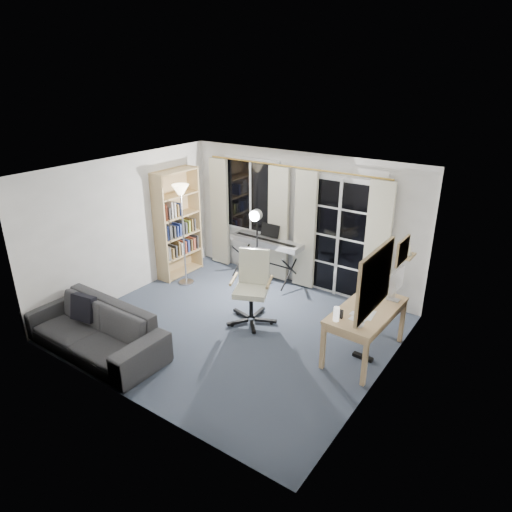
{
  "coord_description": "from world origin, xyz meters",
  "views": [
    {
      "loc": [
        3.71,
        -4.76,
        3.67
      ],
      "look_at": [
        0.17,
        0.35,
        1.12
      ],
      "focal_mm": 32.0,
      "sensor_mm": 36.0,
      "label": 1
    }
  ],
  "objects_px": {
    "bookshelf": "(176,226)",
    "torchiere_lamp": "(181,205)",
    "office_chair": "(253,280)",
    "mug": "(360,323)",
    "studio_light": "(256,225)",
    "desk": "(366,315)",
    "sofa": "(92,322)",
    "monitor": "(395,282)",
    "keyboard_piano": "(267,242)"
  },
  "relations": [
    {
      "from": "torchiere_lamp",
      "to": "mug",
      "type": "relative_size",
      "value": 15.91
    },
    {
      "from": "bookshelf",
      "to": "mug",
      "type": "xyz_separation_m",
      "value": [
        4.11,
        -1.05,
        -0.19
      ]
    },
    {
      "from": "torchiere_lamp",
      "to": "mug",
      "type": "xyz_separation_m",
      "value": [
        3.68,
        -0.79,
        -0.72
      ]
    },
    {
      "from": "torchiere_lamp",
      "to": "sofa",
      "type": "bearing_deg",
      "value": -79.75
    },
    {
      "from": "bookshelf",
      "to": "sofa",
      "type": "distance_m",
      "value": 2.77
    },
    {
      "from": "keyboard_piano",
      "to": "mug",
      "type": "height_order",
      "value": "keyboard_piano"
    },
    {
      "from": "studio_light",
      "to": "monitor",
      "type": "xyz_separation_m",
      "value": [
        2.59,
        -0.41,
        -0.23
      ]
    },
    {
      "from": "studio_light",
      "to": "office_chair",
      "type": "bearing_deg",
      "value": -66.62
    },
    {
      "from": "studio_light",
      "to": "desk",
      "type": "height_order",
      "value": "studio_light"
    },
    {
      "from": "bookshelf",
      "to": "torchiere_lamp",
      "type": "relative_size",
      "value": 1.09
    },
    {
      "from": "desk",
      "to": "monitor",
      "type": "bearing_deg",
      "value": 69.04
    },
    {
      "from": "sofa",
      "to": "office_chair",
      "type": "bearing_deg",
      "value": 56.91
    },
    {
      "from": "studio_light",
      "to": "desk",
      "type": "distance_m",
      "value": 2.61
    },
    {
      "from": "keyboard_piano",
      "to": "desk",
      "type": "distance_m",
      "value": 2.7
    },
    {
      "from": "office_chair",
      "to": "sofa",
      "type": "distance_m",
      "value": 2.4
    },
    {
      "from": "torchiere_lamp",
      "to": "monitor",
      "type": "distance_m",
      "value": 3.81
    },
    {
      "from": "bookshelf",
      "to": "sofa",
      "type": "xyz_separation_m",
      "value": [
        0.85,
        -2.58,
        -0.52
      ]
    },
    {
      "from": "desk",
      "to": "sofa",
      "type": "xyz_separation_m",
      "value": [
        -3.15,
        -2.04,
        -0.19
      ]
    },
    {
      "from": "office_chair",
      "to": "mug",
      "type": "xyz_separation_m",
      "value": [
        1.93,
        -0.45,
        0.1
      ]
    },
    {
      "from": "office_chair",
      "to": "desk",
      "type": "xyz_separation_m",
      "value": [
        1.83,
        0.05,
        -0.05
      ]
    },
    {
      "from": "studio_light",
      "to": "mug",
      "type": "height_order",
      "value": "studio_light"
    },
    {
      "from": "desk",
      "to": "monitor",
      "type": "relative_size",
      "value": 2.64
    },
    {
      "from": "torchiere_lamp",
      "to": "monitor",
      "type": "relative_size",
      "value": 3.62
    },
    {
      "from": "keyboard_piano",
      "to": "sofa",
      "type": "xyz_separation_m",
      "value": [
        -0.75,
        -3.25,
        -0.33
      ]
    },
    {
      "from": "desk",
      "to": "studio_light",
      "type": "bearing_deg",
      "value": 162.88
    },
    {
      "from": "mug",
      "to": "sofa",
      "type": "height_order",
      "value": "sofa"
    },
    {
      "from": "torchiere_lamp",
      "to": "monitor",
      "type": "height_order",
      "value": "torchiere_lamp"
    },
    {
      "from": "torchiere_lamp",
      "to": "monitor",
      "type": "xyz_separation_m",
      "value": [
        3.77,
        0.16,
        -0.51
      ]
    },
    {
      "from": "studio_light",
      "to": "sofa",
      "type": "relative_size",
      "value": 0.67
    },
    {
      "from": "torchiere_lamp",
      "to": "keyboard_piano",
      "type": "distance_m",
      "value": 1.65
    },
    {
      "from": "office_chair",
      "to": "bookshelf",
      "type": "bearing_deg",
      "value": 141.32
    },
    {
      "from": "desk",
      "to": "monitor",
      "type": "distance_m",
      "value": 0.61
    },
    {
      "from": "desk",
      "to": "sofa",
      "type": "height_order",
      "value": "sofa"
    },
    {
      "from": "desk",
      "to": "monitor",
      "type": "height_order",
      "value": "monitor"
    },
    {
      "from": "office_chair",
      "to": "sofa",
      "type": "bearing_deg",
      "value": -147.05
    },
    {
      "from": "office_chair",
      "to": "monitor",
      "type": "height_order",
      "value": "monitor"
    },
    {
      "from": "bookshelf",
      "to": "mug",
      "type": "relative_size",
      "value": 17.37
    },
    {
      "from": "torchiere_lamp",
      "to": "mug",
      "type": "distance_m",
      "value": 3.83
    },
    {
      "from": "monitor",
      "to": "office_chair",
      "type": "bearing_deg",
      "value": -163.57
    },
    {
      "from": "torchiere_lamp",
      "to": "desk",
      "type": "height_order",
      "value": "torchiere_lamp"
    },
    {
      "from": "desk",
      "to": "mug",
      "type": "bearing_deg",
      "value": -76.05
    },
    {
      "from": "bookshelf",
      "to": "office_chair",
      "type": "relative_size",
      "value": 1.78
    },
    {
      "from": "office_chair",
      "to": "sofa",
      "type": "xyz_separation_m",
      "value": [
        -1.33,
        -1.99,
        -0.23
      ]
    },
    {
      "from": "bookshelf",
      "to": "office_chair",
      "type": "bearing_deg",
      "value": -14.62
    },
    {
      "from": "studio_light",
      "to": "sofa",
      "type": "bearing_deg",
      "value": -113.27
    },
    {
      "from": "keyboard_piano",
      "to": "monitor",
      "type": "height_order",
      "value": "monitor"
    },
    {
      "from": "studio_light",
      "to": "office_chair",
      "type": "xyz_separation_m",
      "value": [
        0.57,
        -0.91,
        -0.54
      ]
    },
    {
      "from": "studio_light",
      "to": "mug",
      "type": "distance_m",
      "value": 2.88
    },
    {
      "from": "torchiere_lamp",
      "to": "keyboard_piano",
      "type": "height_order",
      "value": "torchiere_lamp"
    },
    {
      "from": "mug",
      "to": "torchiere_lamp",
      "type": "bearing_deg",
      "value": 167.81
    }
  ]
}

